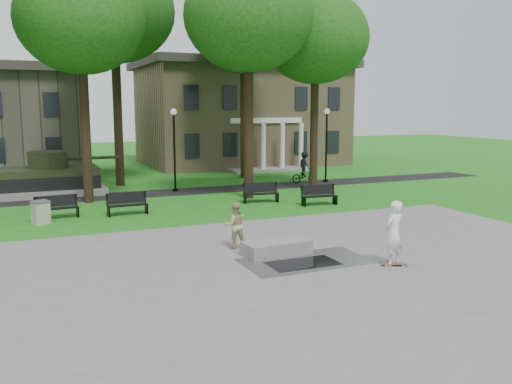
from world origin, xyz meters
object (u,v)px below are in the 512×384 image
(cyclist, at_px, (304,170))
(concrete_block, at_px, (277,248))
(trash_bin, at_px, (41,212))
(friend_watching, at_px, (235,225))
(park_bench_0, at_px, (57,206))
(skateboarder, at_px, (394,233))

(cyclist, bearing_deg, concrete_block, 144.87)
(cyclist, xyz_separation_m, trash_bin, (-15.95, -6.51, -0.34))
(friend_watching, xyz_separation_m, cyclist, (9.99, 13.47, 0.01))
(cyclist, height_order, trash_bin, cyclist)
(trash_bin, bearing_deg, park_bench_0, 51.92)
(skateboarder, distance_m, friend_watching, 5.31)
(concrete_block, relative_size, park_bench_0, 1.20)
(friend_watching, bearing_deg, trash_bin, -42.38)
(skateboarder, height_order, friend_watching, skateboarder)
(skateboarder, bearing_deg, park_bench_0, -71.17)
(skateboarder, relative_size, cyclist, 0.99)
(cyclist, bearing_deg, friend_watching, 139.72)
(friend_watching, height_order, cyclist, cyclist)
(park_bench_0, bearing_deg, skateboarder, -58.22)
(friend_watching, bearing_deg, park_bench_0, -49.07)
(cyclist, relative_size, trash_bin, 2.09)
(concrete_block, xyz_separation_m, skateboarder, (2.74, -2.48, 0.77))
(concrete_block, relative_size, cyclist, 1.10)
(friend_watching, distance_m, park_bench_0, 9.46)
(skateboarder, bearing_deg, friend_watching, -64.75)
(skateboarder, xyz_separation_m, friend_watching, (-3.68, 3.82, -0.20))
(skateboarder, bearing_deg, concrete_block, -60.79)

